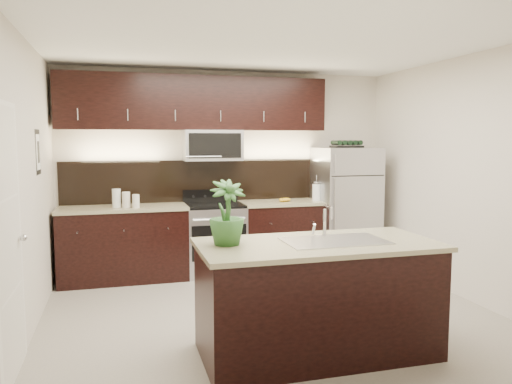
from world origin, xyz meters
TOP-DOWN VIEW (x-y plane):
  - ground at (0.00, 0.00)m, footprint 4.50×4.50m
  - room_walls at (-0.11, -0.04)m, footprint 4.52×4.02m
  - counter_run at (-0.46, 1.69)m, footprint 3.51×0.65m
  - upper_fixtures at (-0.43, 1.84)m, footprint 3.49×0.40m
  - island at (0.10, -0.99)m, footprint 1.96×0.96m
  - sink_faucet at (0.25, -0.98)m, footprint 0.84×0.50m
  - refrigerator at (1.61, 1.63)m, footprint 0.80×0.72m
  - wine_rack at (1.61, 1.63)m, footprint 0.41×0.25m
  - plant at (-0.63, -0.89)m, footprint 0.33×0.33m
  - canisters at (-1.40, 1.60)m, footprint 0.33×0.20m
  - french_press at (1.17, 1.64)m, footprint 0.12×0.12m
  - bananas at (0.65, 1.61)m, footprint 0.21×0.19m

SIDE VIEW (x-z plane):
  - ground at x=0.00m, z-range 0.00..0.00m
  - counter_run at x=-0.46m, z-range 0.00..0.94m
  - island at x=0.10m, z-range 0.00..0.94m
  - refrigerator at x=1.61m, z-range 0.00..1.66m
  - sink_faucet at x=0.25m, z-range 0.81..1.10m
  - bananas at x=0.65m, z-range 0.94..0.99m
  - canisters at x=-1.40m, z-range 0.93..1.16m
  - french_press at x=1.17m, z-range 0.90..1.24m
  - plant at x=-0.63m, z-range 0.94..1.46m
  - room_walls at x=-0.11m, z-range 0.34..3.05m
  - wine_rack at x=1.61m, z-range 1.66..1.76m
  - upper_fixtures at x=-0.43m, z-range 1.31..2.97m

